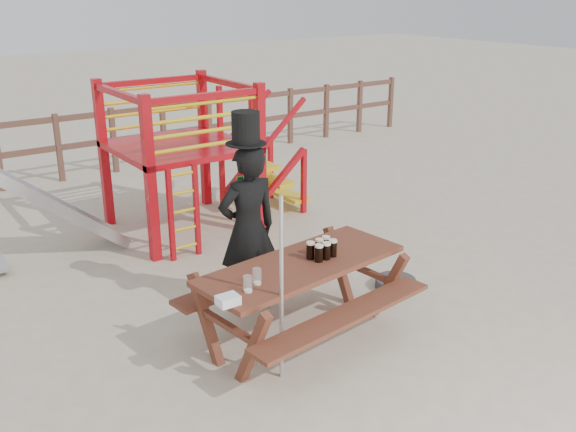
# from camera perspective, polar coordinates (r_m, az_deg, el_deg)

# --- Properties ---
(ground) EXTENTS (60.00, 60.00, 0.00)m
(ground) POSITION_cam_1_polar(r_m,az_deg,el_deg) (6.48, 3.85, -10.80)
(ground) COLOR #C0B295
(ground) RESTS_ON ground
(back_fence) EXTENTS (15.09, 0.09, 1.20)m
(back_fence) POSITION_cam_1_polar(r_m,az_deg,el_deg) (12.11, -17.52, 6.74)
(back_fence) COLOR brown
(back_fence) RESTS_ON ground
(playground_fort) EXTENTS (4.71, 1.84, 2.10)m
(playground_fort) POSITION_cam_1_polar(r_m,az_deg,el_deg) (8.97, -9.94, 5.20)
(playground_fort) COLOR #AA0B13
(playground_fort) RESTS_ON ground
(picnic_table) EXTENTS (2.25, 1.68, 0.81)m
(picnic_table) POSITION_cam_1_polar(r_m,az_deg,el_deg) (6.24, 1.22, -6.66)
(picnic_table) COLOR brown
(picnic_table) RESTS_ON ground
(man_with_hat) EXTENTS (0.68, 0.47, 2.15)m
(man_with_hat) POSITION_cam_1_polar(r_m,az_deg,el_deg) (6.63, -3.58, -0.82)
(man_with_hat) COLOR black
(man_with_hat) RESTS_ON ground
(metal_pole) EXTENTS (0.04, 0.04, 1.70)m
(metal_pole) POSITION_cam_1_polar(r_m,az_deg,el_deg) (5.48, -0.59, -6.67)
(metal_pole) COLOR #B2B2B7
(metal_pole) RESTS_ON ground
(parasol_base) EXTENTS (0.47, 0.47, 0.20)m
(parasol_base) POSITION_cam_1_polar(r_m,az_deg,el_deg) (7.54, 9.53, -5.90)
(parasol_base) COLOR #343439
(parasol_base) RESTS_ON ground
(paper_bag) EXTENTS (0.18, 0.14, 0.08)m
(paper_bag) POSITION_cam_1_polar(r_m,az_deg,el_deg) (5.35, -5.35, -7.46)
(paper_bag) COLOR white
(paper_bag) RESTS_ON picnic_table
(stout_pints) EXTENTS (0.29, 0.21, 0.17)m
(stout_pints) POSITION_cam_1_polar(r_m,az_deg,el_deg) (6.20, 3.07, -2.95)
(stout_pints) COLOR black
(stout_pints) RESTS_ON picnic_table
(empty_glasses) EXTENTS (0.23, 0.16, 0.15)m
(empty_glasses) POSITION_cam_1_polar(r_m,az_deg,el_deg) (5.60, -3.18, -5.77)
(empty_glasses) COLOR silver
(empty_glasses) RESTS_ON picnic_table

